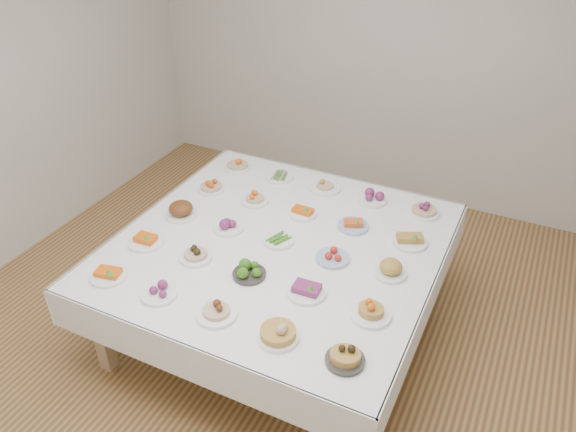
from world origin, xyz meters
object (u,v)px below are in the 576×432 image
at_px(display_table, 278,251).
at_px(dish_0, 108,272).
at_px(dish_24, 424,207).
at_px(dish_12, 279,240).

xyz_separation_m(display_table, dish_0, (-0.78, -0.78, 0.11)).
bearing_deg(dish_24, dish_0, -134.99).
height_order(display_table, dish_24, dish_24).
xyz_separation_m(dish_0, dish_12, (0.78, 0.79, -0.03)).
height_order(display_table, dish_12, dish_12).
xyz_separation_m(dish_12, dish_24, (0.79, 0.77, 0.04)).
relative_size(display_table, dish_24, 9.56).
bearing_deg(display_table, dish_0, -134.85).
bearing_deg(dish_0, display_table, 45.15).
distance_m(dish_0, dish_24, 2.21).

